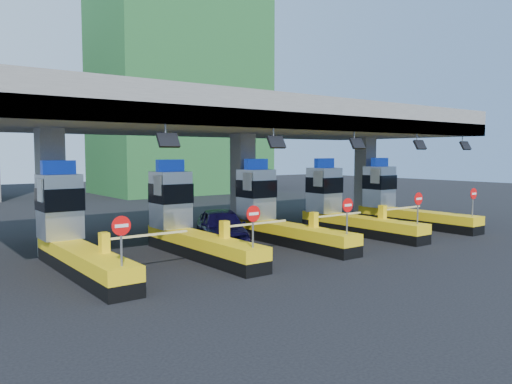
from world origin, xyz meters
TOP-DOWN VIEW (x-y plane):
  - ground at (0.00, 0.00)m, footprint 120.00×120.00m
  - toll_canopy at (0.00, 2.87)m, footprint 28.00×12.09m
  - toll_lane_far_left at (-10.00, 0.28)m, footprint 4.43×8.00m
  - toll_lane_left at (-5.00, 0.28)m, footprint 4.43×8.00m
  - toll_lane_center at (0.00, 0.28)m, footprint 4.43×8.00m
  - toll_lane_right at (5.00, 0.28)m, footprint 4.43×8.00m
  - toll_lane_far_right at (10.00, 0.28)m, footprint 4.43×8.00m
  - bg_building_scaffold at (12.00, 32.00)m, footprint 18.00×12.00m
  - van at (-2.72, 0.96)m, footprint 4.09×5.65m

SIDE VIEW (x-z plane):
  - ground at x=0.00m, z-range 0.00..0.00m
  - van at x=-2.72m, z-range 0.00..1.79m
  - toll_lane_far_left at x=-10.00m, z-range -0.68..3.47m
  - toll_lane_left at x=-5.00m, z-range -0.68..3.47m
  - toll_lane_center at x=0.00m, z-range -0.68..3.47m
  - toll_lane_right at x=5.00m, z-range -0.68..3.47m
  - toll_lane_far_right at x=10.00m, z-range -0.68..3.47m
  - toll_canopy at x=0.00m, z-range 2.63..9.63m
  - bg_building_scaffold at x=12.00m, z-range 0.00..28.00m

